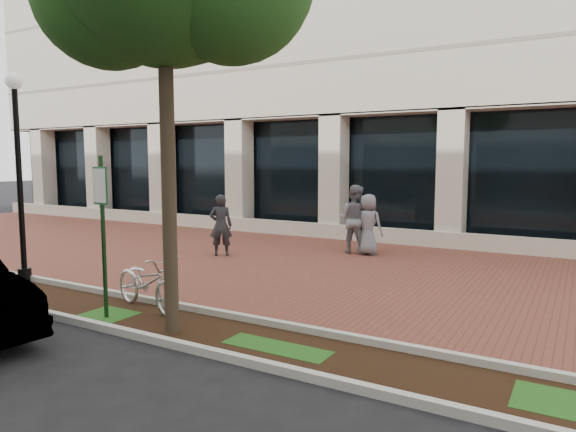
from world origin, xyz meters
The scene contains 11 objects.
ground centered at (0.00, 0.00, 0.00)m, with size 120.00×120.00×0.00m, color black.
brick_plaza centered at (0.00, 0.00, 0.01)m, with size 40.00×9.00×0.01m, color brown.
planting_strip centered at (0.00, -5.25, 0.01)m, with size 40.00×1.50×0.01m, color black.
curb_plaza_side centered at (0.00, -4.50, 0.06)m, with size 40.00×0.12×0.12m, color #BAB9AF.
curb_street_side centered at (0.00, -6.00, 0.06)m, with size 40.00×0.12×0.12m, color #BAB9AF.
parking_sign centered at (-1.35, -5.53, 1.72)m, with size 0.34×0.07×2.74m.
lamppost centered at (-5.05, -4.60, 2.55)m, with size 0.36×0.36×4.52m.
locked_bicycle centered at (-1.09, -4.82, 0.50)m, with size 0.67×1.92×1.01m, color silver.
pedestrian_left centered at (-3.18, 0.04, 0.87)m, with size 0.63×0.41×1.73m, color #242529.
pedestrian_mid centered at (-0.12, 2.29, 0.99)m, with size 0.96×0.75×1.97m, color slate.
pedestrian_right centered at (0.31, 2.26, 0.87)m, with size 0.85×0.55×1.73m, color slate.
Camera 1 is at (5.56, -11.29, 2.65)m, focal length 32.00 mm.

